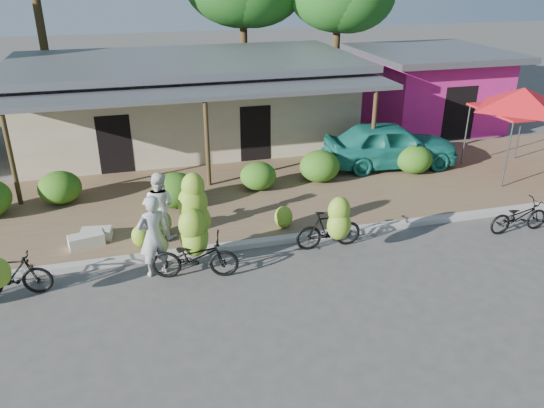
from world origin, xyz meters
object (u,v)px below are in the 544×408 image
at_px(red_canopy, 522,99).
at_px(bike_left, 9,275).
at_px(vendor, 153,236).
at_px(sack_near, 86,240).
at_px(bystander, 159,205).
at_px(bike_right, 332,226).
at_px(teal_van, 390,144).
at_px(sack_far, 97,234).
at_px(bike_far_right, 519,216).
at_px(bike_center, 195,238).

height_order(red_canopy, bike_left, red_canopy).
bearing_deg(red_canopy, vendor, -164.70).
distance_m(red_canopy, bike_left, 15.61).
xyz_separation_m(sack_near, bystander, (1.87, 0.04, 0.72)).
distance_m(bike_left, bike_right, 7.33).
height_order(bystander, teal_van, bystander).
bearing_deg(sack_far, bike_right, -19.39).
bearing_deg(bike_left, sack_far, -31.84).
height_order(vendor, bystander, vendor).
bearing_deg(vendor, bystander, -117.66).
distance_m(sack_far, teal_van, 10.17).
relative_size(bike_left, sack_near, 2.03).
distance_m(red_canopy, vendor, 12.58).
height_order(bike_far_right, bystander, bystander).
xyz_separation_m(sack_near, teal_van, (9.95, 3.28, 0.63)).
relative_size(bike_left, sack_far, 2.31).
bearing_deg(bike_right, bystander, 67.59).
bearing_deg(red_canopy, bike_far_right, -124.66).
relative_size(bike_center, sack_near, 2.75).
relative_size(red_canopy, teal_van, 0.76).
bearing_deg(bike_left, bike_far_right, -84.26).
distance_m(vendor, teal_van, 9.66).
xyz_separation_m(red_canopy, sack_far, (-13.40, -1.37, -2.35)).
bearing_deg(bike_right, vendor, 89.80).
height_order(bike_left, vendor, vendor).
relative_size(bike_right, bystander, 0.98).
distance_m(bike_far_right, sack_near, 11.28).
xyz_separation_m(vendor, teal_van, (8.34, 4.88, -0.08)).
distance_m(red_canopy, bike_center, 11.77).
xyz_separation_m(sack_far, vendor, (1.37, -1.92, 0.73)).
bearing_deg(teal_van, bystander, 117.50).
distance_m(sack_near, vendor, 2.38).
bearing_deg(sack_far, sack_near, -127.31).
xyz_separation_m(bike_center, sack_near, (-2.52, 1.75, -0.62)).
relative_size(bike_right, sack_near, 2.01).
bearing_deg(bike_center, sack_near, 67.40).
bearing_deg(bike_far_right, bike_center, 87.43).
bearing_deg(bike_left, vendor, -79.74).
distance_m(sack_near, bystander, 2.01).
xyz_separation_m(bike_left, bike_far_right, (12.54, -0.20, -0.13)).
distance_m(bike_left, bike_center, 3.97).
relative_size(bike_center, vendor, 1.19).
bearing_deg(bystander, teal_van, -123.87).
bearing_deg(bike_far_right, bike_left, 88.20).
height_order(red_canopy, sack_near, red_canopy).
distance_m(bike_right, teal_van, 6.41).
xyz_separation_m(bike_center, bike_far_right, (8.58, -0.25, -0.43)).
distance_m(vendor, bystander, 1.67).
bearing_deg(bike_far_right, vendor, 86.74).
distance_m(bike_left, teal_van, 12.47).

